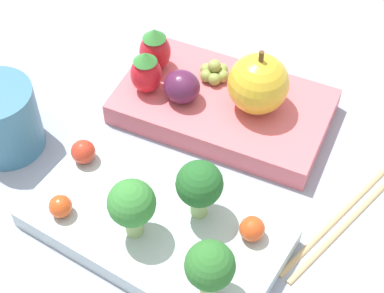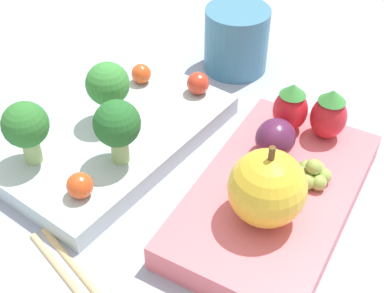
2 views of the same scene
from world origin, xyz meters
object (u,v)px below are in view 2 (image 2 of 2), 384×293
at_px(cherry_tomato_1, 198,83).
at_px(drinking_cup, 236,40).
at_px(broccoli_floret_1, 26,127).
at_px(grape_cluster, 312,174).
at_px(broccoli_floret_0, 109,85).
at_px(cherry_tomato_2, 80,185).
at_px(plum, 275,138).
at_px(cherry_tomato_0, 141,74).
at_px(strawberry_1, 291,108).
at_px(strawberry_0, 329,114).
at_px(bento_box_savoury, 120,140).
at_px(apple, 267,188).
at_px(bento_box_fruit, 274,197).
at_px(broccoli_floret_2, 117,126).

height_order(cherry_tomato_1, drinking_cup, drinking_cup).
distance_m(broccoli_floret_1, cherry_tomato_1, 0.18).
bearing_deg(grape_cluster, broccoli_floret_0, 98.42).
bearing_deg(cherry_tomato_2, plum, -38.65).
height_order(cherry_tomato_0, drinking_cup, drinking_cup).
bearing_deg(cherry_tomato_0, broccoli_floret_1, 179.95).
distance_m(cherry_tomato_1, strawberry_1, 0.10).
bearing_deg(cherry_tomato_2, drinking_cup, 3.04).
relative_size(strawberry_0, strawberry_1, 1.02).
bearing_deg(strawberry_0, grape_cluster, -165.25).
distance_m(strawberry_0, strawberry_1, 0.03).
distance_m(bento_box_savoury, drinking_cup, 0.18).
bearing_deg(broccoli_floret_0, grape_cluster, -81.58).
height_order(cherry_tomato_1, apple, apple).
distance_m(cherry_tomato_0, grape_cluster, 0.21).
height_order(bento_box_savoury, drinking_cup, drinking_cup).
bearing_deg(broccoli_floret_0, apple, -98.34).
relative_size(bento_box_fruit, drinking_cup, 3.10).
bearing_deg(strawberry_1, grape_cluster, -136.26).
xyz_separation_m(strawberry_1, plum, (-0.04, -0.01, -0.01)).
xyz_separation_m(broccoli_floret_2, cherry_tomato_0, (0.10, 0.06, -0.03)).
distance_m(bento_box_fruit, broccoli_floret_0, 0.18).
bearing_deg(apple, grape_cluster, -13.78).
relative_size(broccoli_floret_0, plum, 1.67).
bearing_deg(broccoli_floret_2, grape_cluster, -65.52).
bearing_deg(plum, broccoli_floret_2, 127.27).
bearing_deg(broccoli_floret_2, bento_box_savoury, 44.96).
bearing_deg(plum, grape_cluster, -107.16).
xyz_separation_m(broccoli_floret_1, strawberry_0, (0.17, -0.19, -0.01)).
relative_size(bento_box_savoury, strawberry_1, 4.70).
distance_m(bento_box_fruit, plum, 0.05).
height_order(cherry_tomato_0, grape_cluster, grape_cluster).
xyz_separation_m(cherry_tomato_0, drinking_cup, (0.11, -0.05, 0.01)).
bearing_deg(cherry_tomato_2, cherry_tomato_1, 1.39).
bearing_deg(bento_box_savoury, strawberry_0, -57.88).
height_order(bento_box_fruit, strawberry_1, strawberry_1).
bearing_deg(plum, cherry_tomato_0, 82.62).
height_order(cherry_tomato_0, strawberry_0, strawberry_0).
height_order(cherry_tomato_1, cherry_tomato_2, same).
bearing_deg(grape_cluster, bento_box_savoury, 102.78).
distance_m(strawberry_0, plum, 0.06).
bearing_deg(strawberry_0, broccoli_floret_2, 134.05).
height_order(broccoli_floret_0, plum, broccoli_floret_0).
bearing_deg(bento_box_fruit, drinking_cup, 40.65).
xyz_separation_m(cherry_tomato_0, strawberry_1, (0.02, -0.16, 0.02)).
distance_m(broccoli_floret_2, strawberry_1, 0.16).
bearing_deg(cherry_tomato_2, strawberry_0, -36.32).
bearing_deg(plum, drinking_cup, 42.83).
relative_size(bento_box_savoury, bento_box_fruit, 1.02).
xyz_separation_m(cherry_tomato_2, strawberry_1, (0.17, -0.10, 0.02)).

